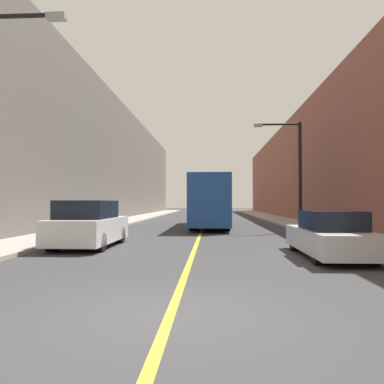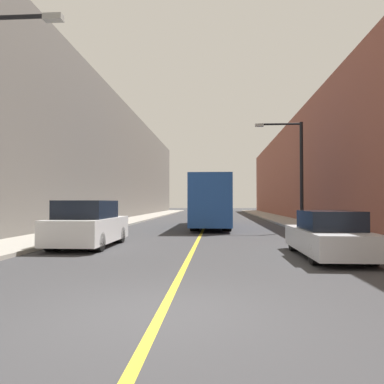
# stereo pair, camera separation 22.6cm
# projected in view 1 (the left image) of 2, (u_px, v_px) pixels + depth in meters

# --- Properties ---
(ground_plane) EXTENTS (200.00, 200.00, 0.00)m
(ground_plane) POSITION_uv_depth(u_px,v_px,m) (171.00, 314.00, 5.80)
(ground_plane) COLOR #38383A
(sidewalk_left) EXTENTS (2.85, 72.00, 0.14)m
(sidewalk_left) POSITION_uv_depth(u_px,v_px,m) (134.00, 219.00, 36.13)
(sidewalk_left) COLOR #9E998E
(sidewalk_left) RESTS_ON ground
(sidewalk_right) EXTENTS (2.85, 72.00, 0.14)m
(sidewalk_right) POSITION_uv_depth(u_px,v_px,m) (279.00, 219.00, 35.38)
(sidewalk_right) COLOR #9E998E
(sidewalk_right) RESTS_ON ground
(building_row_left) EXTENTS (4.00, 72.00, 11.75)m
(building_row_left) POSITION_uv_depth(u_px,v_px,m) (99.00, 160.00, 36.47)
(building_row_left) COLOR #66605B
(building_row_left) RESTS_ON ground
(building_row_right) EXTENTS (4.00, 72.00, 10.09)m
(building_row_right) POSITION_uv_depth(u_px,v_px,m) (315.00, 167.00, 35.32)
(building_row_right) COLOR brown
(building_row_right) RESTS_ON ground
(road_center_line) EXTENTS (0.16, 72.00, 0.01)m
(road_center_line) POSITION_uv_depth(u_px,v_px,m) (205.00, 220.00, 35.75)
(road_center_line) COLOR gold
(road_center_line) RESTS_ON ground
(bus) EXTENTS (2.45, 11.37, 3.36)m
(bus) POSITION_uv_depth(u_px,v_px,m) (210.00, 201.00, 25.85)
(bus) COLOR #1E4793
(bus) RESTS_ON ground
(parked_suv_left) EXTENTS (2.02, 4.58, 1.79)m
(parked_suv_left) POSITION_uv_depth(u_px,v_px,m) (89.00, 225.00, 14.41)
(parked_suv_left) COLOR silver
(parked_suv_left) RESTS_ON ground
(car_right_near) EXTENTS (1.78, 4.74, 1.46)m
(car_right_near) POSITION_uv_depth(u_px,v_px,m) (330.00, 236.00, 11.71)
(car_right_near) COLOR silver
(car_right_near) RESTS_ON ground
(street_lamp_right) EXTENTS (2.78, 0.24, 6.28)m
(street_lamp_right) POSITION_uv_depth(u_px,v_px,m) (295.00, 167.00, 21.94)
(street_lamp_right) COLOR black
(street_lamp_right) RESTS_ON sidewalk_right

